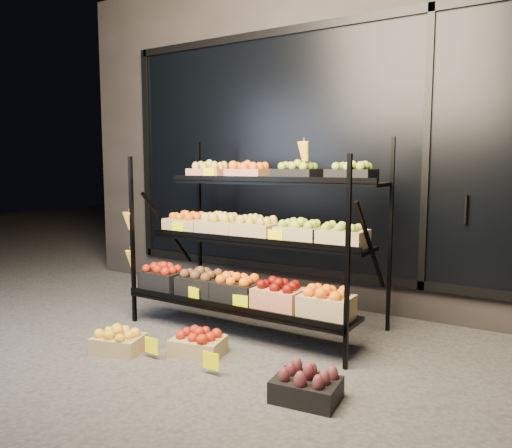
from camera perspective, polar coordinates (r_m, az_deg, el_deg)
The scene contains 8 objects.
ground at distance 4.02m, azimuth -4.97°, elevation -14.02°, with size 24.00×24.00×0.00m, color #514F4C.
building at distance 6.04m, azimuth 9.96°, elevation 9.72°, with size 6.00×2.08×3.50m.
display_rack at distance 4.31m, azimuth -0.42°, elevation -1.74°, with size 2.18×1.02×1.74m.
tag_floor_a at distance 3.87m, azimuth -11.85°, elevation -14.01°, with size 0.13×0.01×0.12m, color #FFFE00.
tag_floor_b at distance 3.54m, azimuth -5.16°, elevation -15.93°, with size 0.13×0.01×0.12m, color #FFFE00.
floor_crate_left at distance 4.06m, azimuth -15.44°, elevation -12.70°, with size 0.42×0.36×0.19m.
floor_crate_midright at distance 3.89m, azimuth -6.63°, elevation -13.33°, with size 0.43×0.36×0.19m.
floor_crate_right at distance 3.19m, azimuth 5.77°, elevation -17.91°, with size 0.42×0.33×0.20m.
Camera 1 is at (2.27, -3.00, 1.42)m, focal length 35.00 mm.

